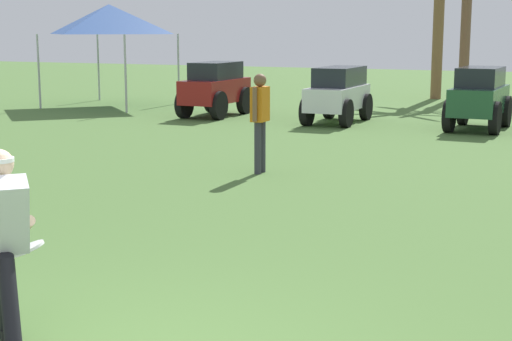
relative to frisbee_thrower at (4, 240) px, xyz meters
The scene contains 7 objects.
frisbee_thrower is the anchor object (origin of this frame).
frisbee_in_flight 0.63m from the frisbee_thrower, 116.05° to the left, with size 0.37×0.37×0.12m.
teammate_near_sideline 7.16m from the frisbee_thrower, 99.12° to the left, with size 0.21×0.49×1.56m.
parked_car_slot_a 15.20m from the frisbee_thrower, 111.14° to the left, with size 1.16×2.35×1.40m.
parked_car_slot_b 14.23m from the frisbee_thrower, 98.51° to the left, with size 1.15×2.40×1.34m.
parked_car_slot_c 14.13m from the frisbee_thrower, 85.07° to the left, with size 1.24×2.38×1.40m.
event_tent 18.16m from the frisbee_thrower, 121.75° to the left, with size 3.05×3.05×2.95m.
Camera 1 is at (2.70, -3.85, 2.24)m, focal length 55.00 mm.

